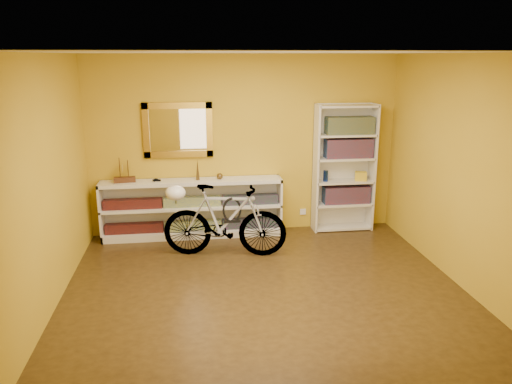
{
  "coord_description": "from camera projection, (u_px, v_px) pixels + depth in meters",
  "views": [
    {
      "loc": [
        -0.77,
        -5.1,
        2.57
      ],
      "look_at": [
        0.0,
        0.7,
        0.95
      ],
      "focal_mm": 34.67,
      "sensor_mm": 36.0,
      "label": 1
    }
  ],
  "objects": [
    {
      "name": "ceiling",
      "position": [
        265.0,
        52.0,
        4.97
      ],
      "size": [
        4.5,
        4.0,
        0.01
      ],
      "primitive_type": "cube",
      "color": "silver",
      "rests_on": "ground"
    },
    {
      "name": "travel_mug",
      "position": [
        326.0,
        176.0,
        7.32
      ],
      "size": [
        0.07,
        0.07,
        0.16
      ],
      "primitive_type": "cylinder",
      "color": "navy",
      "rests_on": "bookcase"
    },
    {
      "name": "toy_car",
      "position": [
        157.0,
        181.0,
        7.0
      ],
      "size": [
        0.0,
        0.0,
        0.0
      ],
      "primitive_type": "imported",
      "rotation": [
        0.0,
        0.0,
        1.62
      ],
      "color": "black",
      "rests_on": "console_unit"
    },
    {
      "name": "bicycle",
      "position": [
        225.0,
        221.0,
        6.46
      ],
      "size": [
        0.71,
        1.7,
        0.97
      ],
      "primitive_type": "imported",
      "rotation": [
        0.0,
        0.0,
        1.39
      ],
      "color": "silver",
      "rests_on": "floor"
    },
    {
      "name": "helmet",
      "position": [
        176.0,
        193.0,
        6.39
      ],
      "size": [
        0.26,
        0.25,
        0.2
      ],
      "primitive_type": "ellipsoid",
      "color": "white",
      "rests_on": "bicycle"
    },
    {
      "name": "book_row_a",
      "position": [
        346.0,
        194.0,
        7.47
      ],
      "size": [
        0.7,
        0.22,
        0.26
      ],
      "primitive_type": "cube",
      "color": "maroon",
      "rests_on": "bookcase"
    },
    {
      "name": "book_row_c",
      "position": [
        350.0,
        125.0,
        7.19
      ],
      "size": [
        0.7,
        0.22,
        0.25
      ],
      "primitive_type": "cube",
      "color": "navy",
      "rests_on": "bookcase"
    },
    {
      "name": "gilt_mirror",
      "position": [
        178.0,
        130.0,
        7.0
      ],
      "size": [
        0.98,
        0.06,
        0.78
      ],
      "primitive_type": "cube",
      "color": "olive",
      "rests_on": "back_wall"
    },
    {
      "name": "model_ship",
      "position": [
        124.0,
        170.0,
        6.9
      ],
      "size": [
        0.31,
        0.15,
        0.36
      ],
      "primitive_type": null,
      "rotation": [
        0.0,
        0.0,
        0.12
      ],
      "color": "#3F2211",
      "rests_on": "console_unit"
    },
    {
      "name": "decorative_orb",
      "position": [
        220.0,
        176.0,
        7.11
      ],
      "size": [
        0.09,
        0.09,
        0.09
      ],
      "primitive_type": "sphere",
      "color": "#533E1C",
      "rests_on": "console_unit"
    },
    {
      "name": "book_row_b",
      "position": [
        348.0,
        148.0,
        7.28
      ],
      "size": [
        0.7,
        0.22,
        0.28
      ],
      "primitive_type": "cube",
      "color": "maroon",
      "rests_on": "bookcase"
    },
    {
      "name": "floor",
      "position": [
        264.0,
        288.0,
        5.66
      ],
      "size": [
        4.5,
        4.0,
        0.01
      ],
      "primitive_type": "cube",
      "color": "#30200D",
      "rests_on": "ground"
    },
    {
      "name": "yellow_bag",
      "position": [
        361.0,
        176.0,
        7.38
      ],
      "size": [
        0.19,
        0.15,
        0.13
      ],
      "primitive_type": "cube",
      "rotation": [
        0.0,
        0.0,
        -0.27
      ],
      "color": "gold",
      "rests_on": "bookcase"
    },
    {
      "name": "bookcase",
      "position": [
        344.0,
        168.0,
        7.35
      ],
      "size": [
        0.9,
        0.3,
        1.9
      ],
      "primitive_type": null,
      "color": "silver",
      "rests_on": "floor"
    },
    {
      "name": "red_tin",
      "position": [
        332.0,
        128.0,
        7.2
      ],
      "size": [
        0.16,
        0.16,
        0.17
      ],
      "primitive_type": "cube",
      "rotation": [
        0.0,
        0.0,
        0.22
      ],
      "color": "maroon",
      "rests_on": "bookcase"
    },
    {
      "name": "console_unit",
      "position": [
        193.0,
        208.0,
        7.18
      ],
      "size": [
        2.6,
        0.35,
        0.85
      ],
      "primitive_type": null,
      "color": "silver",
      "rests_on": "floor"
    },
    {
      "name": "right_wall",
      "position": [
        461.0,
        172.0,
        5.6
      ],
      "size": [
        0.01,
        4.0,
        2.6
      ],
      "primitive_type": "cube",
      "color": "gold",
      "rests_on": "ground"
    },
    {
      "name": "left_wall",
      "position": [
        46.0,
        185.0,
        5.03
      ],
      "size": [
        0.01,
        4.0,
        2.6
      ],
      "primitive_type": "cube",
      "color": "gold",
      "rests_on": "ground"
    },
    {
      "name": "back_wall",
      "position": [
        244.0,
        145.0,
        7.23
      ],
      "size": [
        4.5,
        0.01,
        2.6
      ],
      "primitive_type": "cube",
      "color": "gold",
      "rests_on": "ground"
    },
    {
      "name": "u_lock",
      "position": [
        232.0,
        210.0,
        6.42
      ],
      "size": [
        0.25,
        0.03,
        0.25
      ],
      "primitive_type": "torus",
      "rotation": [
        1.57,
        0.0,
        0.0
      ],
      "color": "black",
      "rests_on": "bicycle"
    },
    {
      "name": "cd_row_lower",
      "position": [
        193.0,
        225.0,
        7.23
      ],
      "size": [
        2.5,
        0.13,
        0.14
      ],
      "primitive_type": "cube",
      "color": "black",
      "rests_on": "console_unit"
    },
    {
      "name": "bronze_ornament",
      "position": [
        198.0,
        169.0,
        7.04
      ],
      "size": [
        0.05,
        0.05,
        0.31
      ],
      "primitive_type": "cone",
      "color": "#533E1C",
      "rests_on": "console_unit"
    },
    {
      "name": "wall_socket",
      "position": [
        303.0,
        212.0,
        7.6
      ],
      "size": [
        0.09,
        0.02,
        0.09
      ],
      "primitive_type": "cube",
      "color": "silver",
      "rests_on": "back_wall"
    },
    {
      "name": "cd_row_upper",
      "position": [
        192.0,
        202.0,
        7.13
      ],
      "size": [
        2.5,
        0.13,
        0.14
      ],
      "primitive_type": "cube",
      "color": "navy",
      "rests_on": "console_unit"
    }
  ]
}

